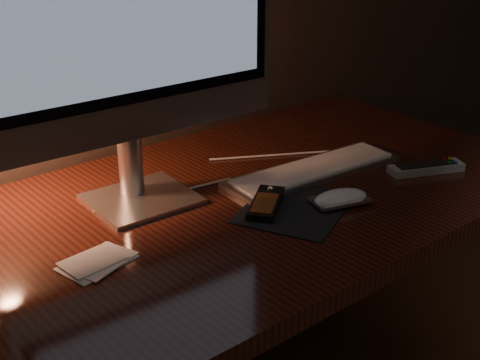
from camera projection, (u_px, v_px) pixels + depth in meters
desk at (185, 252)px, 1.44m from camera, size 1.60×0.75×0.75m
monitor at (131, 9)px, 1.21m from camera, size 0.63×0.19×0.66m
keyboard at (313, 170)px, 1.51m from camera, size 0.44×0.16×0.02m
mousepad at (296, 207)px, 1.35m from camera, size 0.30×0.27×0.00m
mouse at (340, 200)px, 1.35m from camera, size 0.13×0.09×0.02m
media_remote at (266, 203)px, 1.34m from camera, size 0.15×0.13×0.03m
tv_remote at (426, 168)px, 1.51m from camera, size 0.18×0.11×0.02m
papers at (97, 262)px, 1.15m from camera, size 0.14×0.11×0.01m
cable at (224, 175)px, 1.49m from camera, size 0.57×0.23×0.01m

